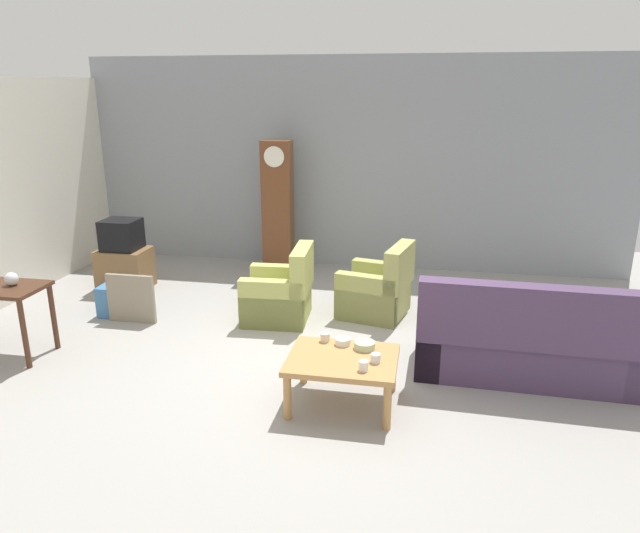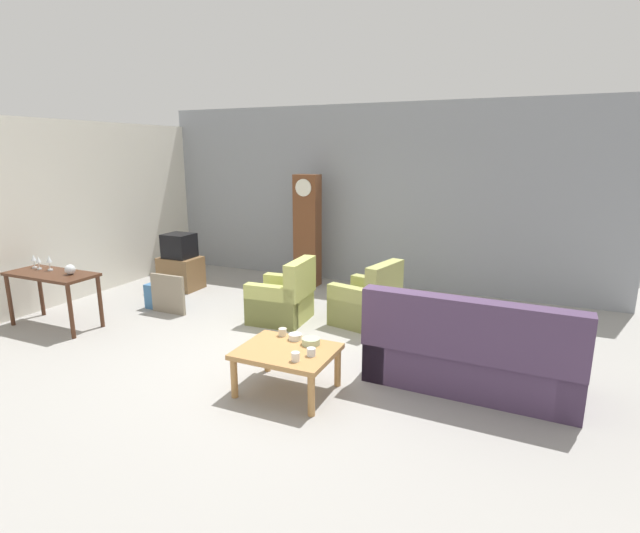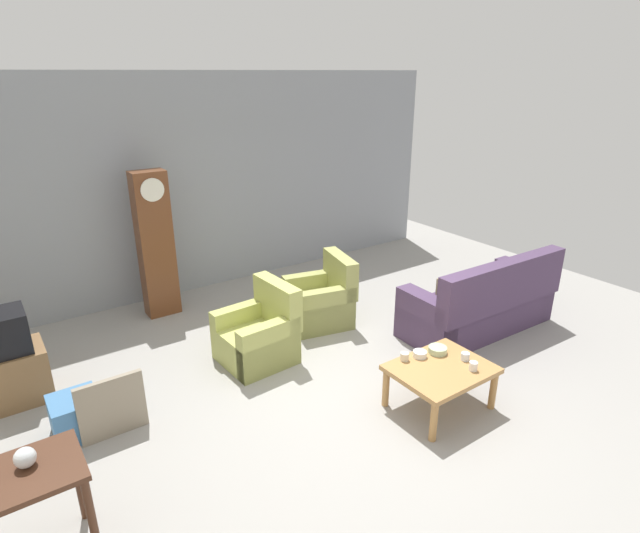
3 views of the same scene
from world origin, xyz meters
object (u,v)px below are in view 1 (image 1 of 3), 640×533
Objects in this scene: couch_floral at (527,344)px; armchair_olive_far at (377,292)px; cup_white_porcelain at (364,366)px; bowl_white_stacked at (343,341)px; glass_dome_cloche at (11,279)px; bowl_shallow_green at (365,345)px; cup_blue_rimmed at (376,358)px; grandfather_clock at (278,208)px; storage_box_blue at (120,299)px; coffee_table_wood at (342,364)px; framed_picture_leaning at (131,299)px; armchair_olive_near at (281,296)px; tv_crt at (121,235)px; tv_stand_cabinet at (125,269)px; cup_cream_tall at (325,337)px.

armchair_olive_far is at bearing 139.09° from couch_floral.
bowl_white_stacked is at bearing 117.32° from cup_white_porcelain.
bowl_shallow_green is at bearing -2.88° from glass_dome_cloche.
cup_blue_rimmed is at bearing -64.32° from bowl_shallow_green.
armchair_olive_far reaches higher than glass_dome_cloche.
grandfather_clock is 10.46× the size of bowl_shallow_green.
storage_box_blue is at bearing -170.03° from armchair_olive_far.
storage_box_blue is at bearing 151.76° from coffee_table_wood.
couch_floral is at bearing -7.45° from framed_picture_leaning.
couch_floral reaches higher than cup_white_porcelain.
armchair_olive_near is 0.96× the size of coffee_table_wood.
tv_crt is 1.42m from framed_picture_leaning.
glass_dome_cloche is at bearing -90.68° from tv_stand_cabinet.
glass_dome_cloche is at bearing 173.55° from coffee_table_wood.
grandfather_clock reaches higher than bowl_white_stacked.
tv_stand_cabinet is at bearing 121.61° from framed_picture_leaning.
cup_white_porcelain reaches higher than storage_box_blue.
glass_dome_cloche reaches higher than tv_stand_cabinet.
armchair_olive_far is 0.47× the size of grandfather_clock.
cup_cream_tall is at bearing -163.95° from couch_floral.
cup_white_porcelain is 1.01× the size of cup_cream_tall.
grandfather_clock is 2.37m from tv_stand_cabinet.
framed_picture_leaning is at bearing 157.62° from bowl_shallow_green.
framed_picture_leaning reaches higher than tv_stand_cabinet.
tv_crt is at bearing 145.33° from cup_cream_tall.
bowl_white_stacked is (3.46, -2.31, -0.29)m from tv_crt.
cup_blue_rimmed is at bearing -8.44° from coffee_table_wood.
grandfather_clock is at bearing 111.36° from cup_cream_tall.
armchair_olive_far is 2.23× the size of storage_box_blue.
glass_dome_cloche is at bearing -120.58° from grandfather_clock.
storage_box_blue is 2.98× the size of bowl_white_stacked.
couch_floral is 11.12× the size of bowl_shallow_green.
tv_stand_cabinet reaches higher than bowl_white_stacked.
tv_crt reaches higher than storage_box_blue.
grandfather_clock is (-1.55, 3.73, 0.61)m from coffee_table_wood.
couch_floral is 5.45m from tv_stand_cabinet.
armchair_olive_near is 1.20m from armchair_olive_far.
tv_stand_cabinet is 1.13× the size of framed_picture_leaning.
cup_cream_tall reaches higher than bowl_shallow_green.
armchair_olive_near is at bearing 119.41° from coffee_table_wood.
armchair_olive_far is 2.27m from cup_blue_rimmed.
storage_box_blue is 3.35m from bowl_white_stacked.
storage_box_blue is at bearing -65.51° from tv_stand_cabinet.
coffee_table_wood is 5.02× the size of bowl_shallow_green.
cup_white_porcelain is (1.76, -3.94, -0.50)m from grandfather_clock.
armchair_olive_near reaches higher than storage_box_blue.
coffee_table_wood is at bearing -92.83° from armchair_olive_far.
storage_box_blue is at bearing 154.78° from cup_cream_tall.
grandfather_clock is at bearing 59.42° from glass_dome_cloche.
cup_white_porcelain is at bearing -65.95° from grandfather_clock.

